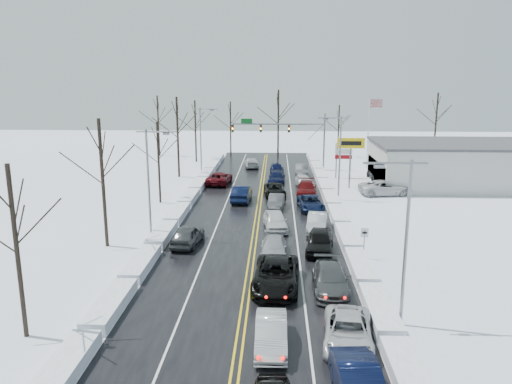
{
  "coord_description": "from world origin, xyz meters",
  "views": [
    {
      "loc": [
        1.77,
        -42.79,
        13.01
      ],
      "look_at": [
        -0.12,
        2.56,
        2.5
      ],
      "focal_mm": 35.0,
      "sensor_mm": 36.0,
      "label": 1
    }
  ],
  "objects_px": {
    "dealership_building": "(459,164)",
    "tires_plus_sign": "(351,147)",
    "flagpole": "(370,127)",
    "traffic_signal_mast": "(289,131)",
    "oncoming_car_0": "(242,201)"
  },
  "relations": [
    {
      "from": "tires_plus_sign",
      "to": "flagpole",
      "type": "distance_m",
      "value": 14.79
    },
    {
      "from": "tires_plus_sign",
      "to": "dealership_building",
      "type": "xyz_separation_m",
      "value": [
        13.48,
        2.01,
        -2.34
      ]
    },
    {
      "from": "dealership_building",
      "to": "tires_plus_sign",
      "type": "bearing_deg",
      "value": -171.53
    },
    {
      "from": "flagpole",
      "to": "dealership_building",
      "type": "xyz_separation_m",
      "value": [
        8.8,
        -12.0,
        -3.27
      ]
    },
    {
      "from": "tires_plus_sign",
      "to": "flagpole",
      "type": "height_order",
      "value": "flagpole"
    },
    {
      "from": "traffic_signal_mast",
      "to": "dealership_building",
      "type": "distance_m",
      "value": 23.01
    },
    {
      "from": "oncoming_car_0",
      "to": "flagpole",
      "type": "bearing_deg",
      "value": -126.27
    },
    {
      "from": "traffic_signal_mast",
      "to": "oncoming_car_0",
      "type": "distance_m",
      "value": 20.47
    },
    {
      "from": "tires_plus_sign",
      "to": "oncoming_car_0",
      "type": "height_order",
      "value": "tires_plus_sign"
    },
    {
      "from": "dealership_building",
      "to": "flagpole",
      "type": "bearing_deg",
      "value": 126.27
    },
    {
      "from": "traffic_signal_mast",
      "to": "dealership_building",
      "type": "bearing_deg",
      "value": -25.95
    },
    {
      "from": "dealership_building",
      "to": "oncoming_car_0",
      "type": "relative_size",
      "value": 3.92
    },
    {
      "from": "flagpole",
      "to": "oncoming_car_0",
      "type": "relative_size",
      "value": 1.92
    },
    {
      "from": "dealership_building",
      "to": "oncoming_car_0",
      "type": "distance_m",
      "value": 27.54
    },
    {
      "from": "tires_plus_sign",
      "to": "flagpole",
      "type": "bearing_deg",
      "value": 71.56
    }
  ]
}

